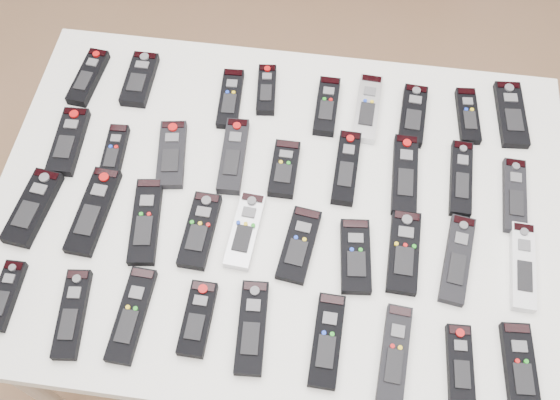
# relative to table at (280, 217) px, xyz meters

# --- Properties ---
(ground) EXTENTS (4.00, 4.00, 0.00)m
(ground) POSITION_rel_table_xyz_m (0.10, 0.14, -0.72)
(ground) COLOR #956E4C
(ground) RESTS_ON ground
(table) EXTENTS (1.25, 0.88, 0.78)m
(table) POSITION_rel_table_xyz_m (0.00, 0.00, 0.00)
(table) COLOR white
(table) RESTS_ON ground
(remote_0) EXTENTS (0.06, 0.17, 0.02)m
(remote_0) POSITION_rel_table_xyz_m (-0.51, 0.28, 0.07)
(remote_0) COLOR black
(remote_0) RESTS_ON table
(remote_1) EXTENTS (0.06, 0.16, 0.02)m
(remote_1) POSITION_rel_table_xyz_m (-0.38, 0.29, 0.07)
(remote_1) COLOR black
(remote_1) RESTS_ON table
(remote_2) EXTENTS (0.06, 0.17, 0.02)m
(remote_2) POSITION_rel_table_xyz_m (-0.15, 0.27, 0.07)
(remote_2) COLOR black
(remote_2) RESTS_ON table
(remote_3) EXTENTS (0.06, 0.14, 0.02)m
(remote_3) POSITION_rel_table_xyz_m (-0.07, 0.30, 0.07)
(remote_3) COLOR black
(remote_3) RESTS_ON table
(remote_4) EXTENTS (0.05, 0.16, 0.02)m
(remote_4) POSITION_rel_table_xyz_m (0.07, 0.27, 0.07)
(remote_4) COLOR black
(remote_4) RESTS_ON table
(remote_5) EXTENTS (0.06, 0.19, 0.02)m
(remote_5) POSITION_rel_table_xyz_m (0.17, 0.28, 0.07)
(remote_5) COLOR #B7B7BC
(remote_5) RESTS_ON table
(remote_6) EXTENTS (0.06, 0.17, 0.02)m
(remote_6) POSITION_rel_table_xyz_m (0.28, 0.27, 0.07)
(remote_6) COLOR black
(remote_6) RESTS_ON table
(remote_7) EXTENTS (0.06, 0.15, 0.02)m
(remote_7) POSITION_rel_table_xyz_m (0.40, 0.29, 0.07)
(remote_7) COLOR black
(remote_7) RESTS_ON table
(remote_8) EXTENTS (0.07, 0.19, 0.02)m
(remote_8) POSITION_rel_table_xyz_m (0.50, 0.31, 0.07)
(remote_8) COLOR black
(remote_8) RESTS_ON table
(remote_9) EXTENTS (0.07, 0.18, 0.02)m
(remote_9) POSITION_rel_table_xyz_m (-0.50, 0.09, 0.07)
(remote_9) COLOR black
(remote_9) RESTS_ON table
(remote_10) EXTENTS (0.05, 0.15, 0.02)m
(remote_10) POSITION_rel_table_xyz_m (-0.39, 0.08, 0.07)
(remote_10) COLOR black
(remote_10) RESTS_ON table
(remote_11) EXTENTS (0.08, 0.18, 0.02)m
(remote_11) POSITION_rel_table_xyz_m (-0.26, 0.09, 0.07)
(remote_11) COLOR black
(remote_11) RESTS_ON table
(remote_12) EXTENTS (0.06, 0.19, 0.02)m
(remote_12) POSITION_rel_table_xyz_m (-0.12, 0.10, 0.07)
(remote_12) COLOR black
(remote_12) RESTS_ON table
(remote_13) EXTENTS (0.06, 0.14, 0.02)m
(remote_13) POSITION_rel_table_xyz_m (-0.00, 0.09, 0.07)
(remote_13) COLOR black
(remote_13) RESTS_ON table
(remote_14) EXTENTS (0.05, 0.18, 0.02)m
(remote_14) POSITION_rel_table_xyz_m (0.13, 0.11, 0.07)
(remote_14) COLOR black
(remote_14) RESTS_ON table
(remote_15) EXTENTS (0.05, 0.20, 0.02)m
(remote_15) POSITION_rel_table_xyz_m (0.26, 0.11, 0.07)
(remote_15) COLOR black
(remote_15) RESTS_ON table
(remote_16) EXTENTS (0.05, 0.19, 0.02)m
(remote_16) POSITION_rel_table_xyz_m (0.39, 0.11, 0.07)
(remote_16) COLOR black
(remote_16) RESTS_ON table
(remote_17) EXTENTS (0.05, 0.18, 0.02)m
(remote_17) POSITION_rel_table_xyz_m (0.50, 0.09, 0.07)
(remote_17) COLOR black
(remote_17) RESTS_ON table
(remote_18) EXTENTS (0.08, 0.18, 0.02)m
(remote_18) POSITION_rel_table_xyz_m (-0.52, -0.08, 0.07)
(remote_18) COLOR black
(remote_18) RESTS_ON table
(remote_19) EXTENTS (0.07, 0.21, 0.02)m
(remote_19) POSITION_rel_table_xyz_m (-0.39, -0.07, 0.07)
(remote_19) COLOR black
(remote_19) RESTS_ON table
(remote_20) EXTENTS (0.08, 0.20, 0.02)m
(remote_20) POSITION_rel_table_xyz_m (-0.28, -0.08, 0.07)
(remote_20) COLOR black
(remote_20) RESTS_ON table
(remote_21) EXTENTS (0.06, 0.17, 0.02)m
(remote_21) POSITION_rel_table_xyz_m (-0.16, -0.09, 0.07)
(remote_21) COLOR black
(remote_21) RESTS_ON table
(remote_22) EXTENTS (0.06, 0.18, 0.02)m
(remote_22) POSITION_rel_table_xyz_m (-0.06, -0.08, 0.07)
(remote_22) COLOR #B7B7BC
(remote_22) RESTS_ON table
(remote_23) EXTENTS (0.08, 0.17, 0.02)m
(remote_23) POSITION_rel_table_xyz_m (0.05, -0.09, 0.07)
(remote_23) COLOR black
(remote_23) RESTS_ON table
(remote_24) EXTENTS (0.08, 0.17, 0.02)m
(remote_24) POSITION_rel_table_xyz_m (0.17, -0.11, 0.07)
(remote_24) COLOR black
(remote_24) RESTS_ON table
(remote_25) EXTENTS (0.07, 0.18, 0.02)m
(remote_25) POSITION_rel_table_xyz_m (0.27, -0.08, 0.07)
(remote_25) COLOR black
(remote_25) RESTS_ON table
(remote_26) EXTENTS (0.08, 0.20, 0.02)m
(remote_26) POSITION_rel_table_xyz_m (0.38, -0.08, 0.07)
(remote_26) COLOR black
(remote_26) RESTS_ON table
(remote_27) EXTENTS (0.05, 0.19, 0.02)m
(remote_27) POSITION_rel_table_xyz_m (0.51, -0.08, 0.07)
(remote_27) COLOR silver
(remote_27) RESTS_ON table
(remote_28) EXTENTS (0.04, 0.14, 0.02)m
(remote_28) POSITION_rel_table_xyz_m (-0.51, -0.28, 0.07)
(remote_28) COLOR black
(remote_28) RESTS_ON table
(remote_29) EXTENTS (0.07, 0.18, 0.02)m
(remote_29) POSITION_rel_table_xyz_m (-0.37, -0.30, 0.07)
(remote_29) COLOR black
(remote_29) RESTS_ON table
(remote_30) EXTENTS (0.06, 0.19, 0.02)m
(remote_30) POSITION_rel_table_xyz_m (-0.25, -0.29, 0.07)
(remote_30) COLOR black
(remote_30) RESTS_ON table
(remote_31) EXTENTS (0.05, 0.15, 0.02)m
(remote_31) POSITION_rel_table_xyz_m (-0.12, -0.28, 0.07)
(remote_31) COLOR black
(remote_31) RESTS_ON table
(remote_32) EXTENTS (0.06, 0.19, 0.02)m
(remote_32) POSITION_rel_table_xyz_m (-0.02, -0.28, 0.07)
(remote_32) COLOR black
(remote_32) RESTS_ON table
(remote_33) EXTENTS (0.06, 0.18, 0.02)m
(remote_33) POSITION_rel_table_xyz_m (0.13, -0.29, 0.07)
(remote_33) COLOR black
(remote_33) RESTS_ON table
(remote_34) EXTENTS (0.06, 0.19, 0.02)m
(remote_34) POSITION_rel_table_xyz_m (0.26, -0.30, 0.07)
(remote_34) COLOR black
(remote_34) RESTS_ON table
(remote_35) EXTENTS (0.05, 0.15, 0.02)m
(remote_35) POSITION_rel_table_xyz_m (0.38, -0.30, 0.07)
(remote_35) COLOR black
(remote_35) RESTS_ON table
(remote_36) EXTENTS (0.07, 0.17, 0.02)m
(remote_36) POSITION_rel_table_xyz_m (0.49, -0.29, 0.07)
(remote_36) COLOR black
(remote_36) RESTS_ON table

